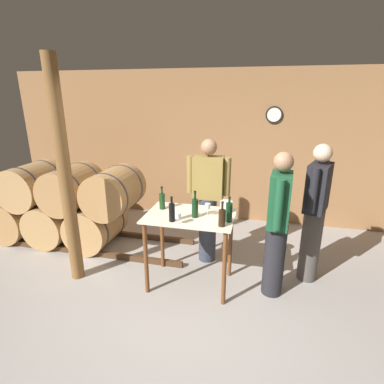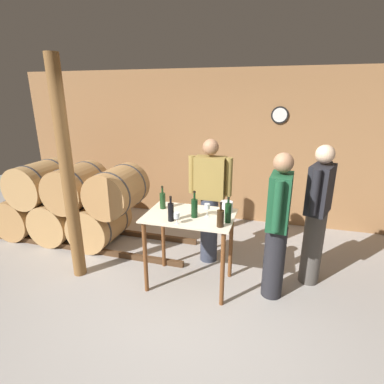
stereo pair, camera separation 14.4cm
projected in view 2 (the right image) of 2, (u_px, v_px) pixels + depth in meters
The scene contains 16 objects.
ground_plane at pixel (187, 312), 3.27m from camera, with size 14.00×14.00×0.00m, color #9E9993.
back_wall at pixel (232, 148), 5.38m from camera, with size 8.40×0.08×2.70m.
barrel_rack at pixel (70, 203), 4.78m from camera, with size 4.36×0.85×1.26m.
tasting_table at pixel (190, 230), 3.55m from camera, with size 1.04×0.70×0.93m.
wooden_post at pixel (67, 175), 3.57m from camera, with size 0.16×0.16×2.70m.
wine_bottle_far_left at pixel (163, 200), 3.66m from camera, with size 0.07×0.07×0.29m.
wine_bottle_left at pixel (171, 211), 3.30m from camera, with size 0.07×0.07×0.29m.
wine_bottle_center at pixel (194, 208), 3.40m from camera, with size 0.07×0.07×0.31m.
wine_bottle_right at pixel (220, 218), 3.16m from camera, with size 0.08×0.08×0.28m.
wine_bottle_far_right at pixel (228, 212), 3.26m from camera, with size 0.07×0.07×0.29m.
wine_glass_near_left at pixel (177, 216), 3.23m from camera, with size 0.07×0.07×0.13m.
wine_glass_near_center at pixel (207, 207), 3.42m from camera, with size 0.06×0.06×0.15m.
ice_bucket at pixel (227, 207), 3.57m from camera, with size 0.15×0.15×0.13m.
person_host at pixel (210, 199), 4.05m from camera, with size 0.59×0.24×1.73m.
person_visitor_with_scarf at pixel (277, 225), 3.29m from camera, with size 0.25×0.59×1.71m.
person_visitor_bearded at pixel (317, 214), 3.55m from camera, with size 0.34×0.56×1.74m.
Camera 2 is at (0.79, -2.58, 2.27)m, focal length 28.00 mm.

